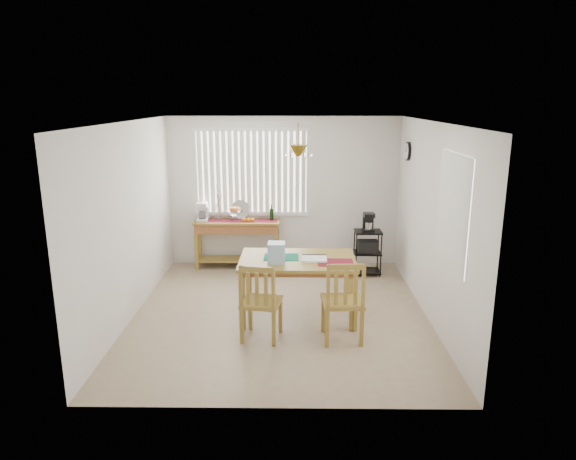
{
  "coord_description": "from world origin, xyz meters",
  "views": [
    {
      "loc": [
        0.19,
        -6.59,
        2.89
      ],
      "look_at": [
        0.1,
        0.55,
        1.05
      ],
      "focal_mm": 32.0,
      "sensor_mm": 36.0,
      "label": 1
    }
  ],
  "objects_px": {
    "dining_table": "(298,265)",
    "chair_right": "(343,302)",
    "cart_items": "(368,222)",
    "sideboard": "(238,232)",
    "wire_cart": "(367,248)",
    "chair_left": "(260,302)"
  },
  "relations": [
    {
      "from": "cart_items",
      "to": "chair_right",
      "type": "height_order",
      "value": "cart_items"
    },
    {
      "from": "dining_table",
      "to": "chair_left",
      "type": "distance_m",
      "value": 0.87
    },
    {
      "from": "wire_cart",
      "to": "cart_items",
      "type": "height_order",
      "value": "cart_items"
    },
    {
      "from": "sideboard",
      "to": "dining_table",
      "type": "distance_m",
      "value": 2.35
    },
    {
      "from": "chair_right",
      "to": "sideboard",
      "type": "bearing_deg",
      "value": 118.99
    },
    {
      "from": "chair_left",
      "to": "chair_right",
      "type": "distance_m",
      "value": 1.0
    },
    {
      "from": "cart_items",
      "to": "dining_table",
      "type": "bearing_deg",
      "value": -123.86
    },
    {
      "from": "sideboard",
      "to": "chair_left",
      "type": "distance_m",
      "value": 2.87
    },
    {
      "from": "dining_table",
      "to": "chair_right",
      "type": "xyz_separation_m",
      "value": [
        0.54,
        -0.73,
        -0.22
      ]
    },
    {
      "from": "sideboard",
      "to": "chair_right",
      "type": "distance_m",
      "value": 3.25
    },
    {
      "from": "wire_cart",
      "to": "chair_left",
      "type": "height_order",
      "value": "chair_left"
    },
    {
      "from": "wire_cart",
      "to": "chair_left",
      "type": "xyz_separation_m",
      "value": [
        -1.64,
        -2.46,
        0.03
      ]
    },
    {
      "from": "sideboard",
      "to": "dining_table",
      "type": "xyz_separation_m",
      "value": [
        1.03,
        -2.11,
        0.1
      ]
    },
    {
      "from": "cart_items",
      "to": "chair_left",
      "type": "height_order",
      "value": "cart_items"
    },
    {
      "from": "wire_cart",
      "to": "dining_table",
      "type": "xyz_separation_m",
      "value": [
        -1.18,
        -1.76,
        0.28
      ]
    },
    {
      "from": "chair_left",
      "to": "dining_table",
      "type": "bearing_deg",
      "value": 57.14
    },
    {
      "from": "sideboard",
      "to": "cart_items",
      "type": "relative_size",
      "value": 4.77
    },
    {
      "from": "wire_cart",
      "to": "cart_items",
      "type": "xyz_separation_m",
      "value": [
        0.0,
        0.01,
        0.44
      ]
    },
    {
      "from": "sideboard",
      "to": "chair_right",
      "type": "height_order",
      "value": "chair_right"
    },
    {
      "from": "cart_items",
      "to": "chair_right",
      "type": "bearing_deg",
      "value": -104.37
    },
    {
      "from": "sideboard",
      "to": "cart_items",
      "type": "distance_m",
      "value": 2.26
    },
    {
      "from": "sideboard",
      "to": "wire_cart",
      "type": "height_order",
      "value": "sideboard"
    }
  ]
}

